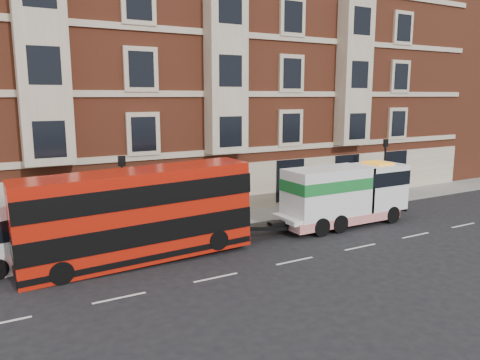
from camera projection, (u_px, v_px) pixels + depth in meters
name	position (u px, v px, depth m)	size (l,w,h in m)	color
ground	(295.00, 261.00, 21.21)	(120.00, 120.00, 0.00)	black
sidewalk	(220.00, 221.00, 27.62)	(90.00, 3.00, 0.15)	slate
victorian_terrace	(176.00, 57.00, 32.51)	(45.00, 12.00, 20.40)	brown
filler_east	(472.00, 75.00, 47.05)	(18.00, 10.00, 19.00)	brown
lamp_post_west	(123.00, 192.00, 23.13)	(0.35, 0.15, 4.35)	black
lamp_post_east	(385.00, 166.00, 31.87)	(0.35, 0.15, 4.35)	black
double_decker_bus	(137.00, 214.00, 20.81)	(10.31, 2.37, 4.17)	#B9180A
tow_truck	(343.00, 195.00, 26.72)	(8.25, 2.44, 3.44)	white
pedestrian	(64.00, 223.00, 23.51)	(0.66, 0.44, 1.82)	#1F1A35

